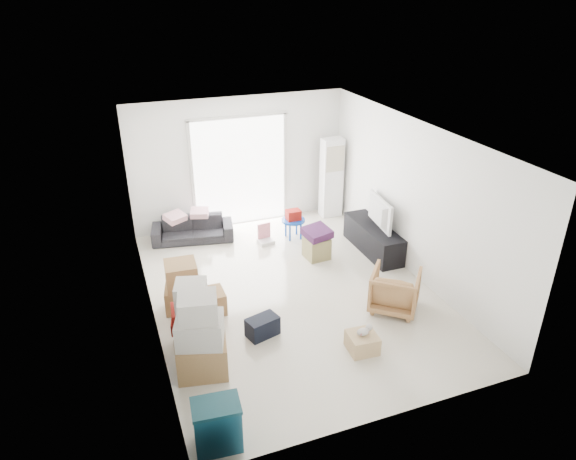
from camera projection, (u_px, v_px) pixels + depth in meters
The scene contains 21 objects.
room_shell at pixel (291, 219), 8.06m from camera, with size 4.98×6.48×3.18m.
sliding_door at pixel (240, 167), 10.62m from camera, with size 2.10×0.04×2.33m.
ac_tower at pixel (331, 178), 11.12m from camera, with size 0.45×0.30×1.75m, color white.
tv_console at pixel (373, 238), 9.85m from camera, with size 0.48×1.59×0.53m, color black.
television at pixel (374, 223), 9.70m from camera, with size 0.98×0.56×0.13m, color black.
sofa at pixel (192, 226), 10.25m from camera, with size 1.60×0.47×0.62m, color #2C2B31.
pillow_left at pixel (174, 211), 9.97m from camera, with size 0.39×0.31×0.12m, color #F6B3C2.
pillow_right at pixel (199, 207), 10.18m from camera, with size 0.34×0.27×0.12m, color #F6B3C2.
armchair at pixel (395, 288), 8.05m from camera, with size 0.72×0.67×0.74m, color #B07B4E.
storage_bins at pixel (217, 425), 5.64m from camera, with size 0.56×0.42×0.61m.
box_stack_a at pixel (201, 339), 6.64m from camera, with size 0.74×0.65×1.19m.
box_stack_b at pixel (194, 322), 7.08m from camera, with size 0.66×0.65×1.10m.
box_stack_c at pixel (182, 287), 8.03m from camera, with size 0.63×0.56×0.83m.
loose_box at pixel (211, 302), 8.05m from camera, with size 0.43×0.43×0.36m, color #976944.
duffel_bag at pixel (263, 327), 7.52m from camera, with size 0.46×0.28×0.30m, color black.
ottoman at pixel (317, 248), 9.63m from camera, with size 0.42×0.42×0.42m, color tan.
blanket at pixel (317, 234), 9.51m from camera, with size 0.46×0.46×0.14m, color #451D49.
kids_table at pixel (293, 218), 10.28m from camera, with size 0.48×0.48×0.61m.
toy_walker at pixel (265, 238), 10.23m from camera, with size 0.32×0.29×0.39m.
wood_crate at pixel (362, 342), 7.22m from camera, with size 0.40×0.40×0.26m, color tan.
plush_bunny at pixel (365, 331), 7.15m from camera, with size 0.25×0.14×0.13m.
Camera 1 is at (-2.63, -6.85, 4.71)m, focal length 32.00 mm.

